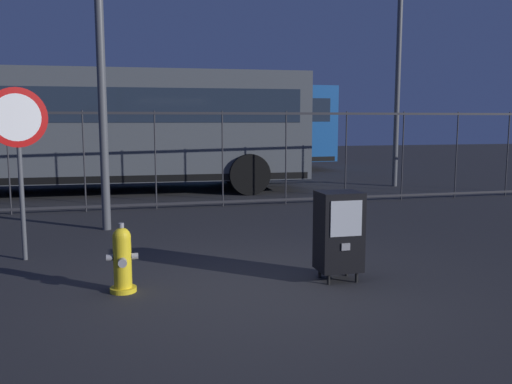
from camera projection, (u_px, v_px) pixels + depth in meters
name	position (u px, v px, depth m)	size (l,w,h in m)	color
ground_plane	(256.00, 289.00, 5.92)	(60.00, 60.00, 0.00)	#262628
fire_hydrant	(122.00, 260.00, 5.79)	(0.33, 0.32, 0.75)	yellow
newspaper_box_primary	(339.00, 231.00, 6.20)	(0.48, 0.42, 1.02)	black
stop_sign	(18.00, 137.00, 6.95)	(0.71, 0.31, 2.23)	#4C4F54
fence_barrier	(189.00, 159.00, 11.27)	(18.03, 0.04, 2.00)	#2D2D33
bus_near	(95.00, 124.00, 13.59)	(10.58, 3.08, 3.00)	#4C5156
bus_far	(184.00, 123.00, 18.96)	(10.58, 3.08, 3.00)	#19519E
street_light_near_right	(399.00, 30.00, 14.53)	(0.32, 0.32, 7.26)	#4C4F54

